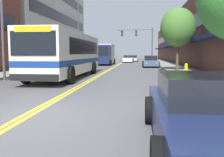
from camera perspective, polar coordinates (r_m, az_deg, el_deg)
ground_plane at (r=43.53m, az=2.22°, el=3.59°), size 240.00×240.00×0.00m
sidewalk_left at (r=44.56m, az=-6.77°, el=3.72°), size 2.93×106.00×0.17m
sidewalk_right at (r=43.61m, az=11.41°, el=3.60°), size 2.93×106.00×0.17m
centre_line at (r=43.53m, az=2.22°, el=3.60°), size 0.34×106.00×0.01m
storefront_row_right at (r=44.51m, az=18.91°, el=8.44°), size 9.10×68.00×7.94m
city_bus at (r=17.82m, az=-10.08°, el=5.78°), size 2.84×11.36×3.00m
car_champagne_parked_left_near at (r=39.07m, az=-4.73°, el=4.28°), size 2.12×4.84×1.42m
car_red_parked_left_far at (r=31.05m, az=-7.73°, el=3.72°), size 2.17×4.33×1.23m
car_navy_parked_right_foreground at (r=4.82m, az=21.30°, el=-7.52°), size 2.19×4.79×1.30m
car_slate_blue_parked_right_mid at (r=30.85m, az=8.81°, el=3.81°), size 2.01×4.56×1.39m
car_white_moving_lead at (r=45.66m, az=3.68°, el=4.46°), size 1.98×4.70×1.30m
car_silver_moving_second at (r=52.45m, az=4.85°, el=4.58°), size 2.11×4.52×1.23m
box_truck at (r=36.29m, az=-1.79°, el=5.61°), size 2.67×6.87×2.96m
traffic_signal_mast at (r=43.36m, az=6.31°, el=9.23°), size 6.15×0.38×6.01m
street_lamp_left_near at (r=16.84m, az=-22.86°, el=14.09°), size 2.30×0.28×7.03m
street_lamp_left_far at (r=35.22m, az=-7.27°, el=11.95°), size 2.03×0.28×9.46m
street_tree_right_mid at (r=23.19m, az=14.87°, el=11.21°), size 3.10×3.10×5.49m
fire_hydrant at (r=16.30m, az=16.56°, el=1.80°), size 0.30×0.22×0.89m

